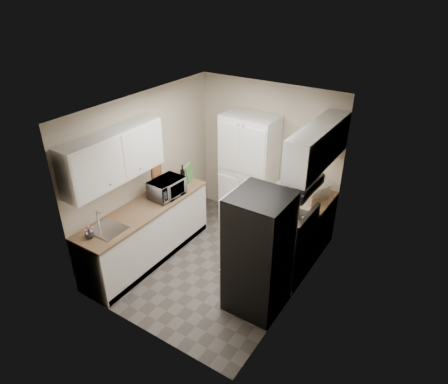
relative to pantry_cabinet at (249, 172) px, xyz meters
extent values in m
plane|color=#56514C|center=(0.20, -1.32, -1.00)|extent=(3.20, 3.20, 0.00)
cube|color=beige|center=(0.20, 0.28, 0.25)|extent=(2.60, 0.04, 2.50)
cube|color=beige|center=(0.20, -2.92, 0.25)|extent=(2.60, 0.04, 2.50)
cube|color=beige|center=(-1.10, -1.32, 0.25)|extent=(0.04, 3.20, 2.50)
cube|color=beige|center=(1.50, -1.32, 0.25)|extent=(0.04, 3.20, 2.50)
cube|color=silver|center=(0.20, -1.32, 1.50)|extent=(2.60, 3.20, 0.04)
cube|color=white|center=(-0.93, -2.07, 0.83)|extent=(0.33, 1.60, 0.70)
cube|color=white|center=(1.33, -0.50, 0.89)|extent=(0.33, 1.55, 0.58)
cube|color=#99999E|center=(1.27, -0.93, 0.52)|extent=(0.45, 0.76, 0.13)
cube|color=#B7B7BC|center=(-0.79, -2.47, -0.07)|extent=(0.45, 0.40, 0.02)
cube|color=brown|center=(-1.09, -1.12, 0.18)|extent=(0.02, 0.22, 0.22)
cube|color=white|center=(0.00, 0.00, 0.00)|extent=(0.90, 0.55, 2.00)
cube|color=white|center=(-0.79, -1.75, -0.56)|extent=(0.60, 2.30, 0.88)
cube|color=#846647|center=(-0.79, -1.75, -0.10)|extent=(0.63, 2.33, 0.04)
cube|color=white|center=(1.19, -0.12, -0.56)|extent=(0.60, 0.80, 0.88)
cube|color=#846647|center=(1.19, -0.12, -0.10)|extent=(0.63, 0.83, 0.04)
cube|color=#B7B7BC|center=(1.17, -0.93, -0.55)|extent=(0.64, 0.76, 0.90)
cube|color=black|center=(1.17, -0.93, -0.08)|extent=(0.66, 0.78, 0.03)
cube|color=black|center=(1.46, -0.93, 0.02)|extent=(0.06, 0.76, 0.22)
cube|color=tan|center=(0.80, -1.06, -0.45)|extent=(0.01, 0.16, 0.42)
cube|color=#F9EBCC|center=(0.80, -0.83, -0.45)|extent=(0.01, 0.16, 0.42)
cube|color=#B7B7BC|center=(1.14, -1.73, -0.15)|extent=(0.70, 0.72, 1.70)
imported|color=#B9BABF|center=(-0.71, -1.31, 0.07)|extent=(0.39, 0.55, 0.30)
cylinder|color=black|center=(-0.78, -0.82, 0.07)|extent=(0.08, 0.08, 0.30)
imported|color=silver|center=(-0.85, -2.72, -0.01)|extent=(0.14, 0.14, 0.13)
cube|color=#4D953E|center=(-0.74, -0.70, 0.07)|extent=(0.09, 0.24, 0.30)
cube|color=#BABAC0|center=(1.22, -0.15, 0.04)|extent=(0.44, 0.49, 0.24)
cube|color=tan|center=(0.32, -0.69, -0.99)|extent=(0.46, 0.72, 0.01)
camera|label=1|loc=(2.98, -5.38, 3.00)|focal=32.00mm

